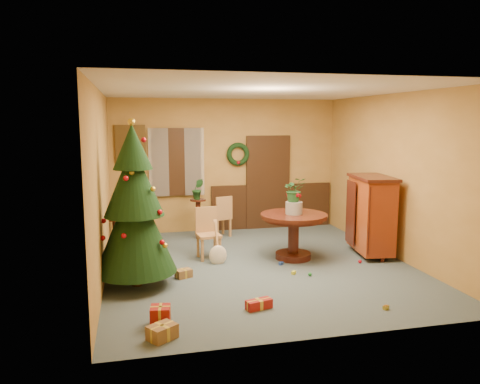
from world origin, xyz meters
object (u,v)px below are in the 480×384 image
object	(u,v)px
writing_desk	(128,217)
sideboard	(371,213)
dining_table	(294,227)
chair_near	(208,231)
christmas_tree	(134,208)

from	to	relation	value
writing_desk	sideboard	bearing A→B (deg)	-20.29
writing_desk	dining_table	bearing A→B (deg)	-27.79
dining_table	chair_near	size ratio (longest dim) A/B	1.30
dining_table	chair_near	distance (m)	1.53
dining_table	writing_desk	xyz separation A→B (m)	(-2.85, 1.50, 0.02)
dining_table	sideboard	bearing A→B (deg)	-3.41
chair_near	sideboard	world-z (taller)	sideboard
chair_near	christmas_tree	world-z (taller)	christmas_tree
christmas_tree	writing_desk	size ratio (longest dim) A/B	2.54
dining_table	christmas_tree	xyz separation A→B (m)	(-2.73, -0.78, 0.60)
christmas_tree	writing_desk	bearing A→B (deg)	93.15
christmas_tree	sideboard	bearing A→B (deg)	9.47
chair_near	christmas_tree	bearing A→B (deg)	-136.38
chair_near	writing_desk	xyz separation A→B (m)	(-1.39, 1.08, 0.10)
chair_near	writing_desk	world-z (taller)	chair_near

